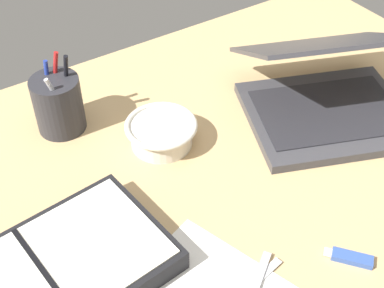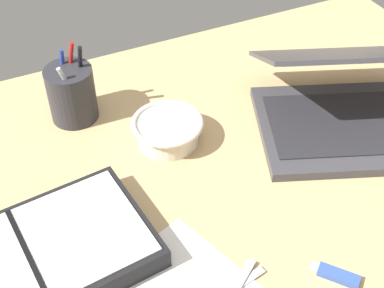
# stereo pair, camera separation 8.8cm
# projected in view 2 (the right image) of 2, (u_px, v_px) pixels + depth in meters

# --- Properties ---
(desk_top) EXTENTS (1.40, 1.00, 0.02)m
(desk_top) POSITION_uv_depth(u_px,v_px,m) (210.00, 209.00, 0.88)
(desk_top) COLOR tan
(desk_top) RESTS_ON ground
(laptop) EXTENTS (0.40, 0.39, 0.19)m
(laptop) POSITION_uv_depth(u_px,v_px,m) (342.00, 102.00, 1.00)
(laptop) COLOR #38383D
(laptop) RESTS_ON desk_top
(bowl) EXTENTS (0.13, 0.13, 0.05)m
(bowl) POSITION_uv_depth(u_px,v_px,m) (166.00, 130.00, 0.97)
(bowl) COLOR silver
(bowl) RESTS_ON desk_top
(pen_cup) EXTENTS (0.09, 0.09, 0.15)m
(pen_cup) POSITION_uv_depth(u_px,v_px,m) (72.00, 93.00, 1.01)
(pen_cup) COLOR #28282D
(pen_cup) RESTS_ON desk_top
(planner) EXTENTS (0.37, 0.24, 0.04)m
(planner) POSITION_uv_depth(u_px,v_px,m) (30.00, 262.00, 0.77)
(planner) COLOR black
(planner) RESTS_ON desk_top
(usb_drive) EXTENTS (0.06, 0.07, 0.01)m
(usb_drive) POSITION_uv_depth(u_px,v_px,m) (337.00, 275.00, 0.77)
(usb_drive) COLOR #33519E
(usb_drive) RESTS_ON desk_top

